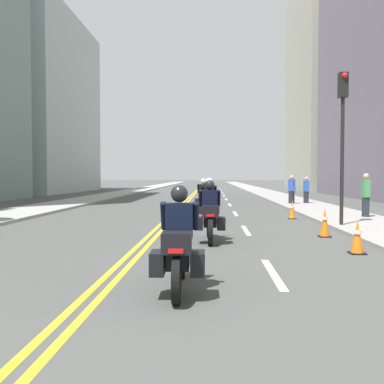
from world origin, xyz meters
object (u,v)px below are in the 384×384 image
traffic_cone_0 (357,237)px  traffic_cone_2 (325,222)px  pedestrian_0 (306,190)px  motorcycle_1 (210,216)px  motorcycle_3 (203,198)px  traffic_light_near (343,122)px  motorcycle_0 (179,248)px  pedestrian_1 (292,190)px  motorcycle_4 (209,194)px  traffic_cone_1 (292,210)px  motorcycle_2 (209,205)px  pedestrian_2 (366,196)px

traffic_cone_0 → traffic_cone_2: (-0.03, 2.62, 0.03)m
pedestrian_0 → motorcycle_1: bearing=-35.7°
motorcycle_3 → traffic_cone_2: bearing=-65.9°
traffic_cone_0 → traffic_light_near: bearing=77.4°
motorcycle_3 → pedestrian_0: (5.97, 5.26, 0.20)m
motorcycle_0 → traffic_cone_0: bearing=40.5°
motorcycle_1 → pedestrian_1: pedestrian_1 is taller
motorcycle_1 → traffic_light_near: (4.29, 3.06, 2.81)m
motorcycle_0 → motorcycle_4: bearing=87.8°
traffic_cone_2 → pedestrian_0: size_ratio=0.50×
motorcycle_1 → motorcycle_3: (-0.34, 9.21, -0.01)m
traffic_cone_2 → motorcycle_4: bearing=104.3°
pedestrian_0 → pedestrian_1: pedestrian_1 is taller
traffic_cone_1 → traffic_light_near: (1.03, -3.04, 3.10)m
motorcycle_0 → motorcycle_2: (0.38, 9.51, 0.00)m
motorcycle_2 → traffic_cone_1: bearing=24.7°
pedestrian_2 → motorcycle_4: bearing=-143.3°
traffic_light_near → pedestrian_1: 11.23m
traffic_cone_1 → pedestrian_0: 8.70m
pedestrian_1 → motorcycle_4: bearing=-127.5°
motorcycle_2 → motorcycle_3: size_ratio=1.08×
traffic_light_near → motorcycle_1: bearing=-144.5°
traffic_cone_0 → traffic_light_near: traffic_light_near is taller
traffic_light_near → traffic_cone_2: bearing=-117.5°
motorcycle_2 → pedestrian_0: bearing=60.5°
motorcycle_4 → traffic_cone_2: (3.35, -13.08, -0.24)m
motorcycle_4 → motorcycle_1: bearing=-86.2°
motorcycle_3 → pedestrian_1: pedestrian_1 is taller
traffic_cone_1 → pedestrian_2: 2.87m
pedestrian_0 → motorcycle_0: bearing=-31.8°
motorcycle_2 → pedestrian_1: pedestrian_1 is taller
motorcycle_3 → motorcycle_4: bearing=87.9°
motorcycle_1 → pedestrian_1: size_ratio=1.26×
pedestrian_1 → traffic_cone_1: bearing=-46.6°
motorcycle_0 → traffic_cone_0: (3.68, 3.28, -0.28)m
pedestrian_0 → pedestrian_2: (0.45, -8.56, 0.08)m
pedestrian_0 → pedestrian_2: size_ratio=0.92×
motorcycle_2 → pedestrian_2: (6.12, 1.30, 0.28)m
traffic_cone_0 → pedestrian_1: pedestrian_1 is taller
motorcycle_1 → traffic_cone_0: 3.64m
motorcycle_2 → traffic_cone_2: motorcycle_2 is taller
motorcycle_4 → traffic_cone_1: motorcycle_4 is taller
motorcycle_1 → motorcycle_3: motorcycle_1 is taller
motorcycle_1 → pedestrian_0: pedestrian_0 is taller
traffic_cone_1 → traffic_cone_2: (-0.04, -5.09, 0.04)m
motorcycle_0 → traffic_cone_0: size_ratio=2.82×
pedestrian_1 → pedestrian_2: bearing=-26.6°
motorcycle_2 → motorcycle_4: size_ratio=1.08×
motorcycle_2 → pedestrian_2: bearing=12.3°
traffic_cone_0 → pedestrian_0: pedestrian_0 is taller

